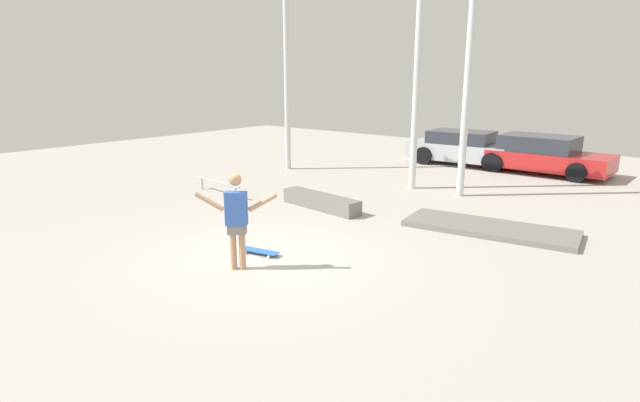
% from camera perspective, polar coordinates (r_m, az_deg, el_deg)
% --- Properties ---
extents(ground_plane, '(36.00, 36.00, 0.00)m').
position_cam_1_polar(ground_plane, '(9.37, -6.66, -6.50)').
color(ground_plane, '#B2ADA3').
extents(skateboarder, '(1.20, 0.90, 1.71)m').
position_cam_1_polar(skateboarder, '(8.62, -9.53, -1.66)').
color(skateboarder, tan).
rests_on(skateboarder, ground_plane).
extents(skateboard, '(0.79, 0.36, 0.08)m').
position_cam_1_polar(skateboard, '(9.55, -6.88, -5.71)').
color(skateboard, '#2D66B2').
rests_on(skateboard, ground_plane).
extents(grind_box, '(2.41, 0.75, 0.37)m').
position_cam_1_polar(grind_box, '(12.65, 0.11, -0.06)').
color(grind_box, slate).
rests_on(grind_box, ground_plane).
extents(manual_pad, '(3.72, 1.80, 0.12)m').
position_cam_1_polar(manual_pad, '(11.48, 18.78, -2.96)').
color(manual_pad, slate).
rests_on(manual_pad, ground_plane).
extents(grind_rail, '(2.09, 0.29, 0.38)m').
position_cam_1_polar(grind_rail, '(14.49, -11.60, 1.93)').
color(grind_rail, '#B7BABF').
rests_on(grind_rail, ground_plane).
extents(canopy_support_left, '(5.25, 0.20, 6.43)m').
position_cam_1_polar(canopy_support_left, '(16.25, 2.96, 16.10)').
color(canopy_support_left, silver).
rests_on(canopy_support_left, ground_plane).
extents(canopy_support_right, '(5.25, 0.20, 6.43)m').
position_cam_1_polar(canopy_support_right, '(13.44, 27.02, 15.04)').
color(canopy_support_right, silver).
rests_on(canopy_support_right, ground_plane).
extents(parked_car_silver, '(4.22, 2.16, 1.26)m').
position_cam_1_polar(parked_car_silver, '(19.76, 16.11, 5.84)').
color(parked_car_silver, '#B7BABF').
rests_on(parked_car_silver, ground_plane).
extents(parked_car_red, '(4.38, 2.13, 1.29)m').
position_cam_1_polar(parked_car_red, '(18.90, 23.99, 4.83)').
color(parked_car_red, red).
rests_on(parked_car_red, ground_plane).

